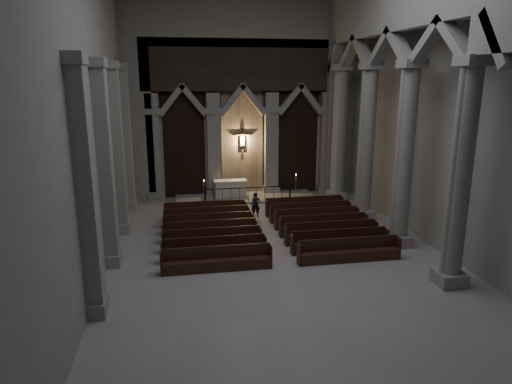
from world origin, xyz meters
TOP-DOWN VIEW (x-y plane):
  - room at (0.00, 0.00)m, footprint 24.00×24.10m
  - sanctuary_wall at (0.00, 11.54)m, footprint 14.00×0.77m
  - right_arcade at (5.50, 1.33)m, footprint 1.00×24.00m
  - left_pilasters at (-6.75, 3.50)m, footprint 0.60×13.00m
  - sanctuary_step at (0.00, 10.60)m, footprint 8.50×2.60m
  - altar at (-0.91, 10.78)m, footprint 2.02×0.81m
  - altar_rail at (0.00, 9.49)m, footprint 5.19×0.09m
  - candle_stand_left at (-2.61, 9.42)m, footprint 0.26×0.26m
  - candle_stand_right at (2.97, 9.74)m, footprint 0.27×0.27m
  - pews at (-0.00, 3.51)m, footprint 9.71×7.12m
  - worshipper at (-0.01, 6.76)m, footprint 0.51×0.35m

SIDE VIEW (x-z plane):
  - sanctuary_step at x=0.00m, z-range 0.00..0.15m
  - pews at x=0.00m, z-range -0.17..0.79m
  - candle_stand_left at x=-2.61m, z-range -0.35..1.20m
  - candle_stand_right at x=2.97m, z-range -0.37..1.26m
  - altar at x=-0.91m, z-range 0.15..1.18m
  - worshipper at x=-0.01m, z-range 0.00..1.35m
  - altar_rail at x=0.00m, z-range 0.17..1.19m
  - left_pilasters at x=-6.75m, z-range -0.10..7.92m
  - sanctuary_wall at x=0.00m, z-range 0.62..12.62m
  - room at x=0.00m, z-range 1.60..13.60m
  - right_arcade at x=5.50m, z-range 1.83..13.83m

